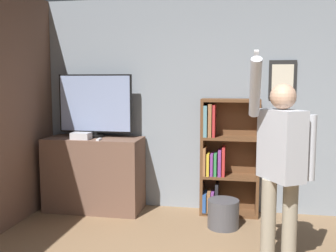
# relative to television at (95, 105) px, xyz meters

# --- Properties ---
(wall_back) EXTENTS (6.46, 0.09, 2.70)m
(wall_back) POSITION_rel_television_xyz_m (1.53, 0.24, 0.00)
(wall_back) COLOR gray
(wall_back) RESTS_ON ground_plane
(tv_ledge) EXTENTS (1.22, 0.54, 0.94)m
(tv_ledge) POSITION_rel_television_xyz_m (0.00, -0.09, -0.88)
(tv_ledge) COLOR brown
(tv_ledge) RESTS_ON ground_plane
(television) EXTENTS (0.96, 0.22, 0.80)m
(television) POSITION_rel_television_xyz_m (0.00, 0.00, 0.00)
(television) COLOR black
(television) RESTS_ON tv_ledge
(game_console) EXTENTS (0.23, 0.16, 0.08)m
(game_console) POSITION_rel_television_xyz_m (-0.11, -0.22, -0.37)
(game_console) COLOR silver
(game_console) RESTS_ON tv_ledge
(remote_loose) EXTENTS (0.05, 0.14, 0.02)m
(remote_loose) POSITION_rel_television_xyz_m (0.14, -0.27, -0.40)
(remote_loose) COLOR white
(remote_loose) RESTS_ON tv_ledge
(bookshelf) EXTENTS (0.71, 0.28, 1.44)m
(bookshelf) POSITION_rel_television_xyz_m (1.64, 0.06, -0.65)
(bookshelf) COLOR brown
(bookshelf) RESTS_ON ground_plane
(person) EXTENTS (0.56, 0.54, 1.90)m
(person) POSITION_rel_television_xyz_m (2.18, -1.33, -0.36)
(person) COLOR gray
(person) RESTS_ON ground_plane
(waste_bin) EXTENTS (0.35, 0.35, 0.32)m
(waste_bin) POSITION_rel_television_xyz_m (1.66, -0.42, -1.19)
(waste_bin) COLOR #4C4C51
(waste_bin) RESTS_ON ground_plane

